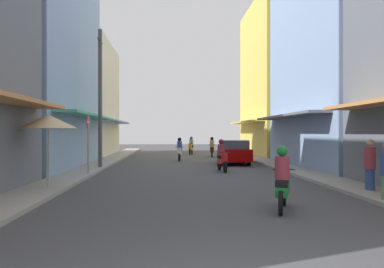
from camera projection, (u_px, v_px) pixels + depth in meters
name	position (u px, v px, depth m)	size (l,w,h in m)	color
ground_plane	(189.00, 169.00, 21.11)	(92.39, 92.39, 0.00)	#424244
sidewalk_left	(91.00, 168.00, 20.83)	(1.51, 50.00, 0.12)	#9E9991
sidewalk_right	(285.00, 167.00, 21.39)	(1.51, 50.00, 0.12)	#9E9991
building_left_mid	(24.00, 54.00, 21.64)	(7.05, 11.95, 12.35)	#8CA5CC
building_left_far	(75.00, 100.00, 33.18)	(7.05, 10.28, 9.27)	silver
building_right_mid	(349.00, 13.00, 22.07)	(7.05, 11.15, 17.01)	#8CA5CC
building_right_far	(286.00, 80.00, 33.97)	(7.05, 10.75, 12.76)	#EFD159
motorbike_green	(283.00, 182.00, 9.69)	(0.77, 1.73, 1.58)	black
motorbike_maroon	(212.00, 148.00, 31.38)	(0.55, 1.81, 1.58)	black
motorbike_orange	(191.00, 147.00, 34.78)	(0.62, 1.79, 1.58)	black
motorbike_red	(222.00, 157.00, 19.58)	(0.55, 1.81, 1.58)	black
motorbike_white	(179.00, 151.00, 26.91)	(0.55, 1.81, 1.58)	black
parked_car	(234.00, 152.00, 24.25)	(2.00, 4.20, 1.45)	#8C0000
pedestrian_foreground	(370.00, 166.00, 12.35)	(0.34, 0.34, 1.69)	#334C8C
vendor_umbrella	(48.00, 122.00, 13.05)	(1.86, 1.86, 2.48)	#99999E
utility_pole	(100.00, 98.00, 20.75)	(0.20, 1.20, 7.24)	#4C4C4F
street_sign_no_entry	(88.00, 137.00, 17.23)	(0.07, 0.60, 2.65)	gray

